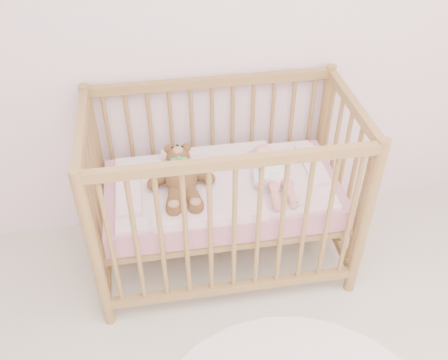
{
  "coord_description": "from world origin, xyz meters",
  "views": [
    {
      "loc": [
        -0.38,
        -0.37,
        2.22
      ],
      "look_at": [
        -0.06,
        1.55,
        0.62
      ],
      "focal_mm": 40.0,
      "sensor_mm": 36.0,
      "label": 1
    }
  ],
  "objects": [
    {
      "name": "teddy_bear",
      "position": [
        -0.28,
        1.58,
        0.65
      ],
      "size": [
        0.36,
        0.51,
        0.14
      ],
      "primitive_type": null,
      "rotation": [
        0.0,
        0.0,
        -0.01
      ],
      "color": "brown",
      "rests_on": "blanket"
    },
    {
      "name": "mattress",
      "position": [
        -0.06,
        1.6,
        0.49
      ],
      "size": [
        1.22,
        0.62,
        0.13
      ],
      "primitive_type": "cube",
      "color": "pink",
      "rests_on": "crib"
    },
    {
      "name": "blanket",
      "position": [
        -0.06,
        1.6,
        0.56
      ],
      "size": [
        1.1,
        0.58,
        0.06
      ],
      "primitive_type": null,
      "color": "#FAACBF",
      "rests_on": "mattress"
    },
    {
      "name": "baby",
      "position": [
        0.19,
        1.58,
        0.64
      ],
      "size": [
        0.27,
        0.51,
        0.12
      ],
      "primitive_type": null,
      "rotation": [
        0.0,
        0.0,
        0.06
      ],
      "color": "white",
      "rests_on": "blanket"
    },
    {
      "name": "crib",
      "position": [
        -0.06,
        1.6,
        0.5
      ],
      "size": [
        1.36,
        0.76,
        1.0
      ],
      "primitive_type": null,
      "color": "#9F7F43",
      "rests_on": "floor"
    },
    {
      "name": "wall_back",
      "position": [
        0.0,
        2.0,
        1.35
      ],
      "size": [
        4.0,
        0.02,
        2.7
      ],
      "primitive_type": "cube",
      "color": "white",
      "rests_on": "floor"
    }
  ]
}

